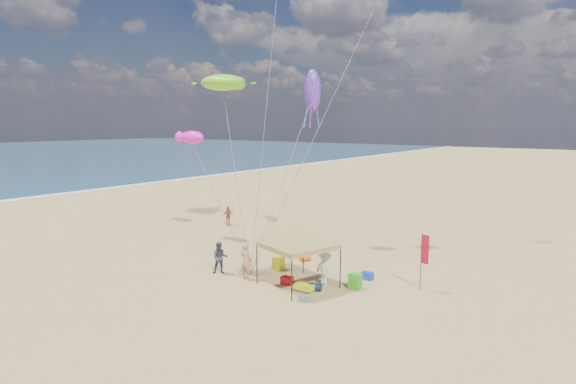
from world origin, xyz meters
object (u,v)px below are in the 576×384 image
feather_flag (424,252)px  person_far_a (228,216)px  cooler_blue (367,276)px  beach_cart (304,287)px  person_near_b (220,258)px  person_near_a (246,261)px  chair_yellow (278,263)px  canopy_tent (298,226)px  cooler_red (287,280)px  person_near_c (325,268)px  chair_green (355,281)px

feather_flag → person_far_a: size_ratio=1.83×
cooler_blue → beach_cart: 3.53m
cooler_blue → person_near_b: person_near_b is taller
person_near_a → chair_yellow: bearing=-96.8°
canopy_tent → person_near_b: 4.78m
beach_cart → person_near_b: person_near_b is taller
chair_yellow → canopy_tent: bearing=-32.4°
feather_flag → cooler_red: bearing=-151.4°
feather_flag → person_far_a: 17.59m
person_near_b → beach_cart: bearing=-38.7°
beach_cart → person_near_c: 1.43m
beach_cart → person_near_c: bearing=75.1°
person_far_a → person_near_c: bearing=-107.9°
beach_cart → person_near_a: 3.32m
cooler_blue → beach_cart: bearing=-116.3°
person_near_c → person_far_a: (-12.88, 6.97, -0.10)m
chair_yellow → person_far_a: size_ratio=0.48×
canopy_tent → person_far_a: (-11.90, 7.79, -2.16)m
cooler_red → chair_green: bearing=26.2°
cooler_blue → chair_green: size_ratio=0.77×
chair_green → beach_cart: bearing=-134.8°
cooler_blue → person_near_c: size_ratio=0.33×
cooler_red → person_near_b: person_near_b is taller
feather_flag → chair_yellow: 7.51m
feather_flag → cooler_blue: (-2.74, -0.12, -1.61)m
chair_yellow → beach_cart: size_ratio=0.78×
feather_flag → cooler_blue: 3.18m
chair_green → person_far_a: (-14.23, 6.52, 0.38)m
canopy_tent → beach_cart: canopy_tent is taller
canopy_tent → person_near_c: (0.98, 0.82, -2.06)m
cooler_red → chair_green: chair_green is taller
canopy_tent → chair_green: (2.33, 1.27, -2.54)m
canopy_tent → cooler_red: size_ratio=9.93×
feather_flag → chair_green: (-2.62, -1.58, -1.45)m
chair_green → person_near_c: size_ratio=0.42×
canopy_tent → person_far_a: canopy_tent is taller
person_near_c → cooler_blue: bearing=-113.0°
cooler_blue → person_near_c: person_near_c is taller
person_near_c → person_near_b: bearing=27.4°
chair_green → chair_yellow: same height
beach_cart → cooler_red: bearing=166.7°
person_near_b → cooler_blue: bearing=-14.6°
feather_flag → person_near_c: feather_flag is taller
person_near_b → person_near_c: bearing=-26.0°
cooler_red → beach_cart: size_ratio=0.60×
canopy_tent → person_near_c: canopy_tent is taller
chair_yellow → cooler_blue: bearing=16.1°
cooler_blue → person_near_b: size_ratio=0.33×
canopy_tent → person_near_a: 3.32m
feather_flag → person_near_c: bearing=-152.9°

